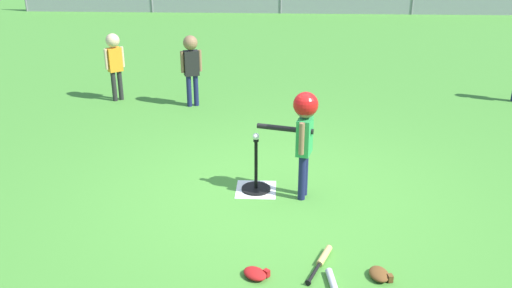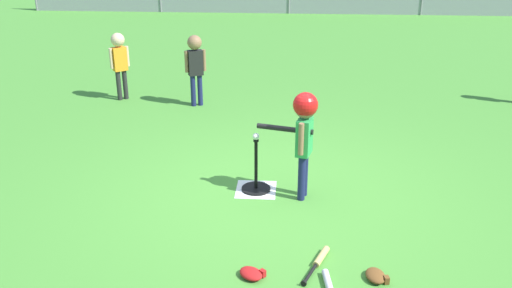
# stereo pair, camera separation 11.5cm
# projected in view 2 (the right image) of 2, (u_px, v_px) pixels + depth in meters

# --- Properties ---
(ground_plane) EXTENTS (60.00, 60.00, 0.00)m
(ground_plane) POSITION_uv_depth(u_px,v_px,m) (272.00, 196.00, 5.94)
(ground_plane) COLOR #478C33
(home_plate) EXTENTS (0.44, 0.44, 0.01)m
(home_plate) POSITION_uv_depth(u_px,v_px,m) (256.00, 189.00, 6.08)
(home_plate) COLOR white
(home_plate) RESTS_ON ground_plane
(batting_tee) EXTENTS (0.32, 0.32, 0.60)m
(batting_tee) POSITION_uv_depth(u_px,v_px,m) (256.00, 182.00, 6.05)
(batting_tee) COLOR black
(batting_tee) RESTS_ON ground_plane
(baseball_on_tee) EXTENTS (0.07, 0.07, 0.07)m
(baseball_on_tee) POSITION_uv_depth(u_px,v_px,m) (256.00, 137.00, 5.84)
(baseball_on_tee) COLOR white
(baseball_on_tee) RESTS_ON batting_tee
(batter_child) EXTENTS (0.63, 0.33, 1.18)m
(batter_child) POSITION_uv_depth(u_px,v_px,m) (304.00, 124.00, 5.61)
(batter_child) COLOR #191E4C
(batter_child) RESTS_ON ground_plane
(fielder_deep_left) EXTENTS (0.31, 0.22, 1.12)m
(fielder_deep_left) POSITION_uv_depth(u_px,v_px,m) (195.00, 61.00, 8.50)
(fielder_deep_left) COLOR #191E4C
(fielder_deep_left) RESTS_ON ground_plane
(fielder_near_right) EXTENTS (0.27, 0.24, 1.10)m
(fielder_near_right) POSITION_uv_depth(u_px,v_px,m) (119.00, 57.00, 8.80)
(fielder_near_right) COLOR #262626
(fielder_near_right) RESTS_ON ground_plane
(spare_bat_silver) EXTENTS (0.13, 0.59, 0.06)m
(spare_bat_silver) POSITION_uv_depth(u_px,v_px,m) (329.00, 287.00, 4.45)
(spare_bat_silver) COLOR silver
(spare_bat_silver) RESTS_ON ground_plane
(spare_bat_wood) EXTENTS (0.27, 0.55, 0.06)m
(spare_bat_wood) POSITION_uv_depth(u_px,v_px,m) (319.00, 260.00, 4.79)
(spare_bat_wood) COLOR #DBB266
(spare_bat_wood) RESTS_ON ground_plane
(glove_by_plate) EXTENTS (0.27, 0.26, 0.07)m
(glove_by_plate) POSITION_uv_depth(u_px,v_px,m) (252.00, 274.00, 4.60)
(glove_by_plate) COLOR #B21919
(glove_by_plate) RESTS_ON ground_plane
(glove_tossed_aside) EXTENTS (0.21, 0.24, 0.07)m
(glove_tossed_aside) POSITION_uv_depth(u_px,v_px,m) (376.00, 276.00, 4.58)
(glove_tossed_aside) COLOR brown
(glove_tossed_aside) RESTS_ON ground_plane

